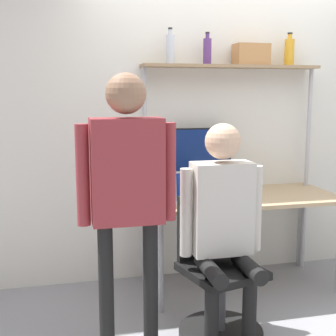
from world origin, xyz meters
name	(u,v)px	position (x,y,z in m)	size (l,w,h in m)	color
ground_plane	(257,306)	(0.00, 0.00, 0.00)	(12.00, 12.00, 0.00)	gray
wall_back	(224,122)	(0.00, 0.80, 1.35)	(8.00, 0.06, 2.70)	silver
desk	(240,205)	(0.00, 0.39, 0.69)	(1.60, 0.75, 0.78)	tan
shelf_unit	(231,106)	(0.00, 0.65, 1.50)	(1.52, 0.22, 1.84)	#997A56
monitor	(198,156)	(-0.29, 0.63, 1.08)	(0.59, 0.21, 0.54)	black
laptop	(196,194)	(-0.42, 0.25, 0.84)	(0.33, 0.23, 0.24)	#BCBCC1
cell_phone	(226,200)	(-0.18, 0.24, 0.78)	(0.07, 0.15, 0.01)	black
office_chair	(218,294)	(-0.44, -0.34, 0.29)	(0.56, 0.56, 0.94)	black
person_seated	(223,215)	(-0.43, -0.38, 0.85)	(0.55, 0.47, 1.42)	black
person_standing	(127,181)	(-1.06, -0.46, 1.11)	(0.58, 0.23, 1.73)	black
bottle_amber	(289,52)	(0.52, 0.65, 1.95)	(0.08, 0.08, 0.28)	gold
bottle_clear	(170,49)	(-0.53, 0.65, 1.96)	(0.07, 0.07, 0.28)	silver
bottle_purple	(207,51)	(-0.21, 0.65, 1.95)	(0.07, 0.07, 0.26)	#593372
storage_box	(251,55)	(0.17, 0.65, 1.92)	(0.28, 0.18, 0.17)	#B27A47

